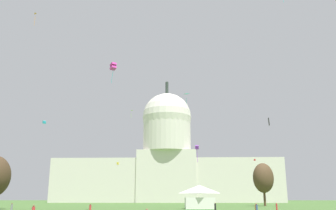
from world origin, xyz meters
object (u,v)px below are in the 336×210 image
person_orange_back_center (256,208)px  person_red_edge_east (90,209)px  person_grey_edge_west (12,208)px  person_denim_back_left (257,209)px  event_tent (200,197)px  kite_black_low (269,122)px  kite_red_mid (255,160)px  kite_turquoise_mid (186,96)px  kite_orange_high (36,15)px  kite_yellow_mid (118,163)px  tree_east_mid (263,178)px  person_black_aisle_center (215,207)px  capitol_building (167,161)px  person_red_front_center (277,207)px  kite_magenta_mid (113,66)px  kite_violet_low (197,148)px  kite_lime_high (131,112)px  kite_cyan_mid (44,122)px

person_orange_back_center → person_red_edge_east: person_red_edge_east is taller
person_grey_edge_west → person_denim_back_left: bearing=90.3°
event_tent → kite_black_low: 30.12m
event_tent → kite_red_mid: (30.28, 84.42, 17.17)m
event_tent → person_denim_back_left: event_tent is taller
person_orange_back_center → kite_turquoise_mid: 32.49m
kite_orange_high → kite_yellow_mid: 85.26m
event_tent → tree_east_mid: (21.91, 30.47, 5.94)m
person_denim_back_left → person_red_edge_east: 27.70m
person_black_aisle_center → person_red_edge_east: (-21.88, -9.76, -0.08)m
capitol_building → person_red_front_center: 132.66m
person_grey_edge_west → kite_magenta_mid: size_ratio=0.35×
person_grey_edge_west → kite_violet_low: 38.69m
person_black_aisle_center → person_orange_back_center: bearing=-110.1°
person_grey_edge_west → kite_lime_high: (7.89, 97.59, 41.71)m
kite_yellow_mid → kite_turquoise_mid: bearing=-20.4°
kite_black_low → kite_turquoise_mid: size_ratio=0.61×
person_denim_back_left → kite_cyan_mid: kite_cyan_mid is taller
person_red_edge_east → kite_black_low: size_ratio=1.02×
kite_turquoise_mid → event_tent: bearing=63.3°
capitol_building → kite_turquoise_mid: (9.58, -121.91, 3.60)m
event_tent → kite_black_low: kite_black_low is taller
event_tent → tree_east_mid: size_ratio=0.55×
person_black_aisle_center → kite_violet_low: bearing=25.4°
person_black_aisle_center → capitol_building: bearing=5.6°
kite_cyan_mid → kite_yellow_mid: 85.58m
kite_turquoise_mid → kite_magenta_mid: bearing=-121.0°
person_denim_back_left → kite_turquoise_mid: bearing=134.7°
person_orange_back_center → kite_turquoise_mid: size_ratio=0.62×
person_black_aisle_center → tree_east_mid: bearing=-23.8°
person_red_front_center → person_denim_back_left: person_denim_back_left is taller
tree_east_mid → kite_violet_low: bearing=-119.6°
person_orange_back_center → person_black_aisle_center: bearing=-45.4°
tree_east_mid → kite_magenta_mid: bearing=-130.1°
kite_red_mid → kite_magenta_mid: bearing=9.0°
event_tent → kite_turquoise_mid: 24.39m
person_grey_edge_west → kite_orange_high: 60.53m
tree_east_mid → person_black_aisle_center: 50.64m
kite_cyan_mid → capitol_building: bearing=-138.2°
person_red_edge_east → kite_magenta_mid: 29.58m
person_black_aisle_center → kite_red_mid: size_ratio=1.57×
tree_east_mid → person_black_aisle_center: size_ratio=7.94×
event_tent → person_red_front_center: size_ratio=4.75×
kite_magenta_mid → kite_lime_high: size_ratio=1.29×
person_orange_back_center → kite_cyan_mid: kite_cyan_mid is taller
person_black_aisle_center → kite_violet_low: 14.10m
kite_black_low → kite_lime_high: size_ratio=0.44×
kite_magenta_mid → kite_violet_low: bearing=-15.3°
kite_orange_high → kite_red_mid: bearing=-72.6°
person_black_aisle_center → kite_orange_high: kite_orange_high is taller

